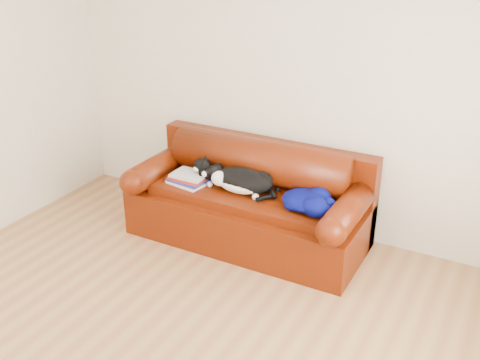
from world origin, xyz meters
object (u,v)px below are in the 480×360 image
Objects in this scene: book_stack at (189,178)px; blanket at (308,200)px; sofa_base at (248,216)px; cat at (242,181)px.

book_stack is 0.70× the size of blanket.
book_stack is (-0.53, -0.13, 0.31)m from sofa_base.
book_stack is at bearing 175.80° from cat.
blanket is (0.60, -0.07, 0.33)m from sofa_base.
sofa_base is 0.37m from cat.
blanket reaches higher than book_stack.
blanket is (0.62, -0.00, -0.04)m from cat.
cat is at bearing 179.88° from blanket.
blanket is at bearing -12.18° from cat.
sofa_base is 0.63m from book_stack.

